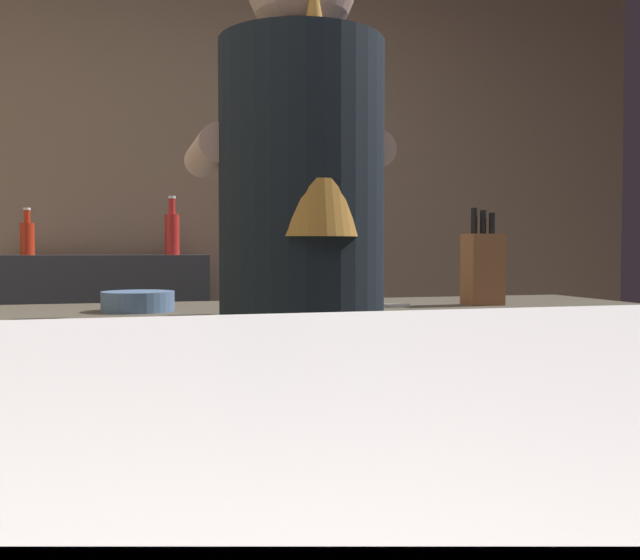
{
  "coord_description": "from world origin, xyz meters",
  "views": [
    {
      "loc": [
        -0.07,
        -1.24,
        1.09
      ],
      "look_at": [
        0.07,
        -0.75,
        1.07
      ],
      "focal_mm": 40.8,
      "sensor_mm": 36.0,
      "label": 1
    }
  ],
  "objects_px": {
    "bottle_olive_oil": "(27,237)",
    "chefs_knife": "(366,306)",
    "knife_block": "(483,268)",
    "bottle_vinegar": "(172,232)",
    "mixing_bowl": "(138,301)",
    "bartender": "(303,290)"
  },
  "relations": [
    {
      "from": "knife_block",
      "to": "bottle_olive_oil",
      "type": "relative_size",
      "value": 1.42
    },
    {
      "from": "knife_block",
      "to": "mixing_bowl",
      "type": "distance_m",
      "value": 0.95
    },
    {
      "from": "bottle_olive_oil",
      "to": "bottle_vinegar",
      "type": "height_order",
      "value": "bottle_vinegar"
    },
    {
      "from": "chefs_knife",
      "to": "bottle_vinegar",
      "type": "xyz_separation_m",
      "value": [
        -0.42,
        1.3,
        0.23
      ]
    },
    {
      "from": "knife_block",
      "to": "bottle_vinegar",
      "type": "height_order",
      "value": "bottle_vinegar"
    },
    {
      "from": "bartender",
      "to": "chefs_knife",
      "type": "height_order",
      "value": "bartender"
    },
    {
      "from": "knife_block",
      "to": "bottle_vinegar",
      "type": "xyz_separation_m",
      "value": [
        -0.77,
        1.31,
        0.13
      ]
    },
    {
      "from": "bartender",
      "to": "bottle_olive_oil",
      "type": "bearing_deg",
      "value": 22.55
    },
    {
      "from": "mixing_bowl",
      "to": "bottle_vinegar",
      "type": "xyz_separation_m",
      "value": [
        0.18,
        1.26,
        0.21
      ]
    },
    {
      "from": "bartender",
      "to": "bottle_vinegar",
      "type": "height_order",
      "value": "bartender"
    },
    {
      "from": "knife_block",
      "to": "mixing_bowl",
      "type": "bearing_deg",
      "value": 177.34
    },
    {
      "from": "chefs_knife",
      "to": "mixing_bowl",
      "type": "bearing_deg",
      "value": -170.51
    },
    {
      "from": "bottle_olive_oil",
      "to": "chefs_knife",
      "type": "bearing_deg",
      "value": -52.95
    },
    {
      "from": "bartender",
      "to": "knife_block",
      "type": "bearing_deg",
      "value": -57.69
    },
    {
      "from": "knife_block",
      "to": "bottle_vinegar",
      "type": "relative_size",
      "value": 1.09
    },
    {
      "from": "bottle_vinegar",
      "to": "chefs_knife",
      "type": "bearing_deg",
      "value": -72.06
    },
    {
      "from": "chefs_knife",
      "to": "knife_block",
      "type": "bearing_deg",
      "value": 10.98
    },
    {
      "from": "knife_block",
      "to": "bottle_olive_oil",
      "type": "distance_m",
      "value": 1.9
    },
    {
      "from": "mixing_bowl",
      "to": "bottle_vinegar",
      "type": "relative_size",
      "value": 0.73
    },
    {
      "from": "mixing_bowl",
      "to": "chefs_knife",
      "type": "distance_m",
      "value": 0.6
    },
    {
      "from": "knife_block",
      "to": "chefs_knife",
      "type": "relative_size",
      "value": 1.14
    },
    {
      "from": "mixing_bowl",
      "to": "bartender",
      "type": "bearing_deg",
      "value": -54.12
    }
  ]
}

